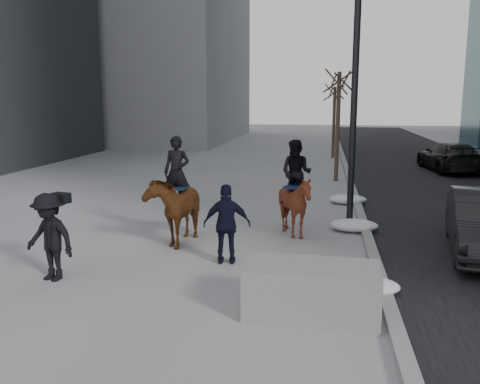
# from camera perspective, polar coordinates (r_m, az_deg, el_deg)

# --- Properties ---
(ground) EXTENTS (120.00, 120.00, 0.00)m
(ground) POSITION_cam_1_polar(r_m,az_deg,el_deg) (10.59, -1.06, -9.18)
(ground) COLOR gray
(ground) RESTS_ON ground
(road) EXTENTS (8.00, 90.00, 0.01)m
(road) POSITION_cam_1_polar(r_m,az_deg,el_deg) (20.79, 23.63, -0.25)
(road) COLOR black
(road) RESTS_ON ground
(curb) EXTENTS (0.25, 90.00, 0.12)m
(curb) POSITION_cam_1_polar(r_m,az_deg,el_deg) (20.15, 12.56, 0.23)
(curb) COLOR gray
(curb) RESTS_ON ground
(planter) EXTENTS (2.23, 1.19, 0.87)m
(planter) POSITION_cam_1_polar(r_m,az_deg,el_deg) (8.63, 8.07, -10.90)
(planter) COLOR gray
(planter) RESTS_ON ground
(car_far) EXTENTS (2.56, 5.18, 1.45)m
(car_far) POSITION_cam_1_polar(r_m,az_deg,el_deg) (27.09, 22.44, 3.69)
(car_far) COLOR black
(car_far) RESTS_ON ground
(tree_near) EXTENTS (1.20, 1.20, 5.18)m
(tree_near) POSITION_cam_1_polar(r_m,az_deg,el_deg) (22.34, 10.93, 7.81)
(tree_near) COLOR #33251E
(tree_near) RESTS_ON ground
(tree_far) EXTENTS (1.20, 1.20, 4.70)m
(tree_far) POSITION_cam_1_polar(r_m,az_deg,el_deg) (31.06, 10.51, 8.09)
(tree_far) COLOR #392821
(tree_far) RESTS_ON ground
(mounted_left) EXTENTS (1.10, 2.12, 2.65)m
(mounted_left) POSITION_cam_1_polar(r_m,az_deg,el_deg) (12.76, -7.20, -1.25)
(mounted_left) COLOR #521F10
(mounted_left) RESTS_ON ground
(mounted_right) EXTENTS (1.72, 1.83, 2.52)m
(mounted_right) POSITION_cam_1_polar(r_m,az_deg,el_deg) (13.23, 6.25, -0.70)
(mounted_right) COLOR #47180E
(mounted_right) RESTS_ON ground
(feeder) EXTENTS (1.08, 0.92, 1.75)m
(feeder) POSITION_cam_1_polar(r_m,az_deg,el_deg) (11.02, -1.47, -3.64)
(feeder) COLOR black
(feeder) RESTS_ON ground
(camera_crew) EXTENTS (1.27, 0.94, 1.75)m
(camera_crew) POSITION_cam_1_polar(r_m,az_deg,el_deg) (10.69, -20.57, -4.72)
(camera_crew) COLOR black
(camera_crew) RESTS_ON ground
(lamppost) EXTENTS (0.25, 1.30, 9.09)m
(lamppost) POSITION_cam_1_polar(r_m,az_deg,el_deg) (14.44, 12.92, 15.92)
(lamppost) COLOR black
(lamppost) RESTS_ON ground
(snow_piles) EXTENTS (1.29, 8.97, 0.33)m
(snow_piles) POSITION_cam_1_polar(r_m,az_deg,el_deg) (14.16, 12.68, -3.69)
(snow_piles) COLOR silver
(snow_piles) RESTS_ON ground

